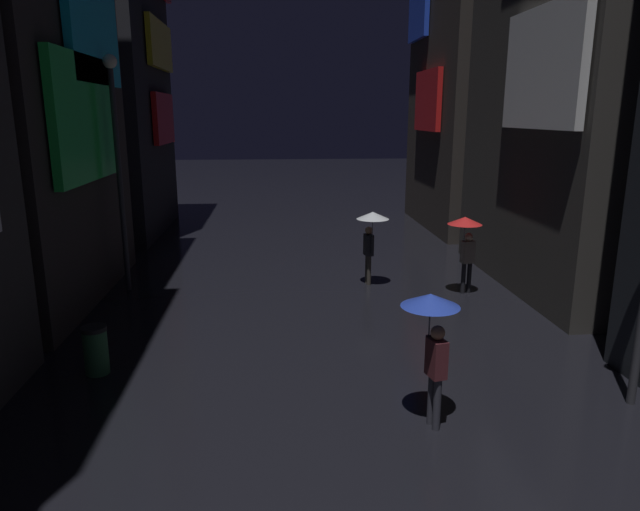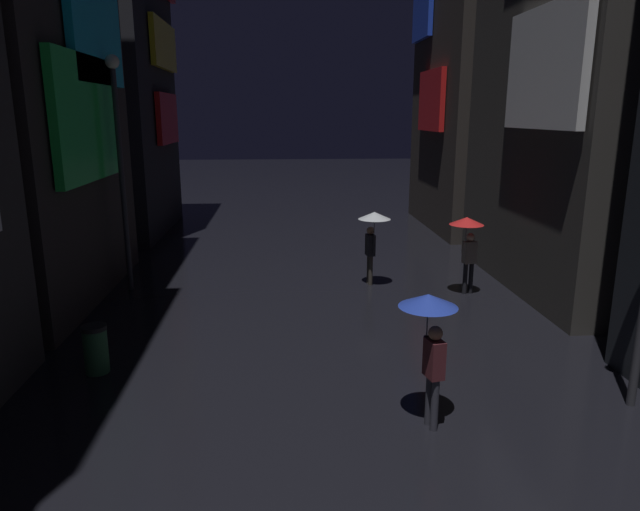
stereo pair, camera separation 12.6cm
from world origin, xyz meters
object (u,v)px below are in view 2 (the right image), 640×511
(pedestrian_foreground_right_red, at_px, (468,234))
(streetlamp_left_far, at_px, (119,150))
(pedestrian_midstreet_left_blue, at_px, (430,324))
(pedestrian_far_right_clear, at_px, (373,228))
(trash_bin, at_px, (96,349))

(pedestrian_foreground_right_red, relative_size, streetlamp_left_far, 0.34)
(pedestrian_midstreet_left_blue, relative_size, streetlamp_left_far, 0.34)
(pedestrian_midstreet_left_blue, distance_m, pedestrian_far_right_clear, 7.49)
(streetlamp_left_far, bearing_deg, pedestrian_foreground_right_red, -6.85)
(pedestrian_foreground_right_red, xyz_separation_m, streetlamp_left_far, (-9.12, 1.10, 2.15))
(pedestrian_far_right_clear, distance_m, trash_bin, 8.09)
(pedestrian_foreground_right_red, relative_size, trash_bin, 2.28)
(streetlamp_left_far, xyz_separation_m, trash_bin, (0.70, -5.32, -3.35))
(pedestrian_foreground_right_red, height_order, trash_bin, pedestrian_foreground_right_red)
(pedestrian_foreground_right_red, height_order, streetlamp_left_far, streetlamp_left_far)
(pedestrian_midstreet_left_blue, xyz_separation_m, trash_bin, (-5.71, 2.25, -1.20))
(pedestrian_far_right_clear, relative_size, pedestrian_foreground_right_red, 1.00)
(pedestrian_far_right_clear, relative_size, streetlamp_left_far, 0.34)
(pedestrian_foreground_right_red, distance_m, trash_bin, 9.49)
(pedestrian_midstreet_left_blue, bearing_deg, trash_bin, 158.54)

